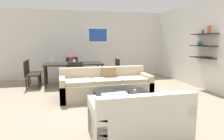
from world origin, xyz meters
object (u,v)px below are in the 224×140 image
at_px(dining_chair_head, 72,67).
at_px(wine_glass_left_far, 52,60).
at_px(wine_glass_foot, 74,61).
at_px(dining_chair_right_near, 114,70).
at_px(loveseat_white, 138,120).
at_px(centerpiece_vase, 71,59).
at_px(sofa_beige, 106,86).
at_px(wine_glass_left_near, 51,60).
at_px(dining_chair_left_near, 30,73).
at_px(dining_chair_left_far, 32,71).
at_px(decorative_bowl, 121,92).
at_px(candle_jar, 135,91).
at_px(dining_chair_foot, 76,74).
at_px(dining_table, 74,65).
at_px(coffee_table, 124,102).

xyz_separation_m(dining_chair_head, wine_glass_left_far, (-0.71, -0.76, 0.35)).
bearing_deg(wine_glass_foot, dining_chair_right_near, 8.07).
relative_size(loveseat_white, centerpiece_vase, 5.55).
bearing_deg(loveseat_white, sofa_beige, 89.81).
bearing_deg(wine_glass_left_near, dining_chair_left_near, -171.99).
xyz_separation_m(wine_glass_foot, wine_glass_left_near, (-0.71, 0.29, 0.02)).
height_order(dining_chair_left_far, centerpiece_vase, centerpiece_vase).
xyz_separation_m(dining_chair_right_near, dining_chair_left_near, (-2.76, 0.00, 0.00)).
distance_m(decorative_bowl, dining_chair_left_far, 3.85).
distance_m(dining_chair_head, dining_chair_left_near, 1.75).
xyz_separation_m(candle_jar, dining_chair_foot, (-1.12, 2.05, 0.09)).
bearing_deg(dining_table, dining_chair_head, 90.00).
height_order(wine_glass_left_far, wine_glass_left_near, wine_glass_left_near).
distance_m(loveseat_white, decorative_bowl, 1.17).
relative_size(dining_chair_head, dining_chair_left_far, 1.00).
bearing_deg(sofa_beige, wine_glass_left_near, 131.18).
relative_size(dining_table, wine_glass_left_far, 12.83).
bearing_deg(wine_glass_left_far, dining_chair_foot, -54.21).
height_order(sofa_beige, coffee_table, sofa_beige).
bearing_deg(wine_glass_left_near, dining_chair_foot, -46.77).
height_order(coffee_table, centerpiece_vase, centerpiece_vase).
relative_size(coffee_table, dining_table, 0.60).
height_order(candle_jar, dining_table, dining_table).
bearing_deg(dining_chair_head, candle_jar, -73.52).
distance_m(dining_table, dining_chair_right_near, 1.41).
bearing_deg(dining_chair_left_near, dining_chair_right_near, 0.00).
xyz_separation_m(loveseat_white, candle_jar, (0.40, 1.20, 0.13)).
distance_m(loveseat_white, wine_glass_left_near, 4.30).
xyz_separation_m(decorative_bowl, dining_chair_foot, (-0.80, 2.09, 0.08)).
distance_m(dining_chair_head, dining_chair_left_far, 1.53).
bearing_deg(candle_jar, dining_chair_foot, 118.71).
distance_m(coffee_table, dining_chair_left_far, 3.87).
distance_m(dining_chair_head, centerpiece_vase, 0.93).
bearing_deg(candle_jar, loveseat_white, -108.44).
bearing_deg(dining_chair_left_near, wine_glass_left_far, 25.86).
bearing_deg(sofa_beige, wine_glass_left_far, 127.50).
relative_size(coffee_table, dining_chair_right_near, 1.33).
height_order(decorative_bowl, dining_chair_head, dining_chair_head).
bearing_deg(dining_chair_head, coffee_table, -76.97).
relative_size(decorative_bowl, dining_chair_foot, 0.39).
relative_size(sofa_beige, dining_chair_left_far, 2.71).
bearing_deg(dining_chair_left_near, wine_glass_foot, -8.07).
height_order(decorative_bowl, wine_glass_left_far, wine_glass_left_far).
distance_m(candle_jar, wine_glass_foot, 2.79).
relative_size(candle_jar, dining_chair_right_near, 0.09).
height_order(dining_chair_left_near, wine_glass_left_near, wine_glass_left_near).
bearing_deg(dining_chair_right_near, candle_jar, -95.46).
height_order(coffee_table, dining_chair_head, dining_chair_head).
distance_m(decorative_bowl, dining_chair_right_near, 2.81).
distance_m(decorative_bowl, dining_chair_left_near, 3.51).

